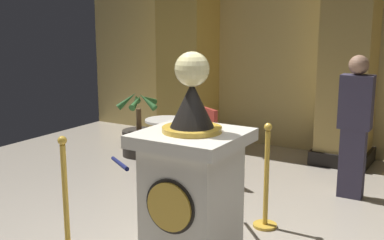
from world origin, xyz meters
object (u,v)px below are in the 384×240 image
pedestal_clock (192,188)px  bystander_guest (355,123)px  stanchion_near (266,191)px  potted_palm_left (139,137)px  cafe_table (166,139)px  cafe_chair_red (201,139)px  stanchion_far (66,212)px

pedestal_clock → bystander_guest: pedestal_clock is taller
stanchion_near → potted_palm_left: (-2.67, 1.45, -0.08)m
pedestal_clock → potted_palm_left: pedestal_clock is taller
stanchion_near → cafe_table: (-1.82, 0.93, 0.10)m
pedestal_clock → cafe_chair_red: bearing=118.0°
pedestal_clock → potted_palm_left: size_ratio=1.78×
potted_palm_left → cafe_chair_red: size_ratio=1.06×
potted_palm_left → bystander_guest: bystander_guest is taller
stanchion_near → stanchion_far: same height
stanchion_far → cafe_table: stanchion_far is taller
stanchion_far → bystander_guest: 3.33m
bystander_guest → pedestal_clock: bearing=-106.3°
stanchion_far → potted_palm_left: (-1.36, 2.86, -0.08)m
stanchion_near → stanchion_far: (-1.31, -1.41, 0.00)m
potted_palm_left → pedestal_clock: bearing=-46.0°
potted_palm_left → stanchion_far: bearing=-64.5°
pedestal_clock → stanchion_near: 1.19m
pedestal_clock → bystander_guest: size_ratio=1.09×
stanchion_near → bystander_guest: 1.50m
cafe_chair_red → pedestal_clock: bearing=-62.0°
pedestal_clock → cafe_table: bearing=128.5°
pedestal_clock → stanchion_far: size_ratio=1.69×
stanchion_near → bystander_guest: (0.53, 1.31, 0.50)m
pedestal_clock → cafe_chair_red: (-1.05, 1.97, -0.15)m
potted_palm_left → cafe_chair_red: 1.59m
potted_palm_left → cafe_chair_red: bearing=-22.8°
bystander_guest → stanchion_near: bearing=-111.9°
stanchion_near → bystander_guest: size_ratio=0.64×
pedestal_clock → stanchion_far: (-1.13, -0.29, -0.35)m
stanchion_far → potted_palm_left: 3.17m
pedestal_clock → cafe_table: 2.64m
cafe_table → stanchion_far: bearing=-77.7°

